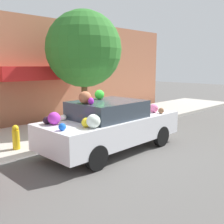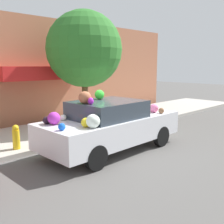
{
  "view_description": "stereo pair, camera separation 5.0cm",
  "coord_description": "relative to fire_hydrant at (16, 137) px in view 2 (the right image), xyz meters",
  "views": [
    {
      "loc": [
        -5.29,
        -5.45,
        2.47
      ],
      "look_at": [
        0.0,
        -0.15,
        1.15
      ],
      "focal_mm": 42.0,
      "sensor_mm": 36.0,
      "label": 1
    },
    {
      "loc": [
        -5.25,
        -5.49,
        2.47
      ],
      "look_at": [
        0.0,
        -0.15,
        1.15
      ],
      "focal_mm": 42.0,
      "sensor_mm": 36.0,
      "label": 2
    }
  ],
  "objects": [
    {
      "name": "ground_plane",
      "position": [
        2.17,
        -1.51,
        -0.49
      ],
      "size": [
        60.0,
        60.0,
        0.0
      ],
      "primitive_type": "plane",
      "color": "#565451"
    },
    {
      "name": "fire_hydrant",
      "position": [
        0.0,
        0.0,
        0.0
      ],
      "size": [
        0.2,
        0.2,
        0.7
      ],
      "color": "gold",
      "rests_on": "sidewalk_curb"
    },
    {
      "name": "street_tree",
      "position": [
        3.48,
        1.21,
        2.62
      ],
      "size": [
        2.96,
        2.96,
        4.45
      ],
      "color": "brown",
      "rests_on": "sidewalk_curb"
    },
    {
      "name": "art_car",
      "position": [
        2.12,
        -1.66,
        0.3
      ],
      "size": [
        4.4,
        1.85,
        1.82
      ],
      "rotation": [
        0.0,
        0.0,
        0.01
      ],
      "color": "silver",
      "rests_on": "ground"
    },
    {
      "name": "building_facade",
      "position": [
        2.2,
        3.4,
        1.77
      ],
      "size": [
        18.0,
        1.2,
        4.52
      ],
      "color": "#B26B4C",
      "rests_on": "ground"
    },
    {
      "name": "sidewalk_curb",
      "position": [
        2.17,
        1.19,
        -0.42
      ],
      "size": [
        24.0,
        3.2,
        0.14
      ],
      "color": "#B2ADA3",
      "rests_on": "ground"
    }
  ]
}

